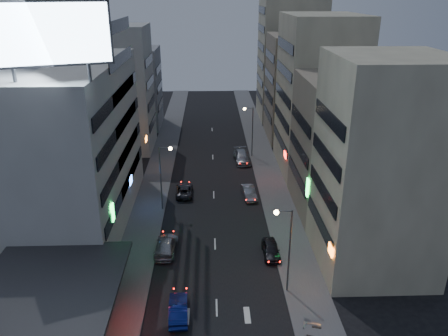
{
  "coord_description": "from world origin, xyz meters",
  "views": [
    {
      "loc": [
        -0.35,
        -25.67,
        24.82
      ],
      "look_at": [
        1.15,
        19.98,
        6.23
      ],
      "focal_mm": 35.0,
      "sensor_mm": 36.0,
      "label": 1
    }
  ],
  "objects_px": {
    "parked_car_right_near": "(271,249)",
    "scooter_silver_b": "(322,318)",
    "parked_car_right_mid": "(249,192)",
    "parked_car_right_far": "(242,157)",
    "scooter_black_b": "(324,332)",
    "scooter_silver_a": "(328,336)",
    "parked_car_left": "(184,190)",
    "scooter_blue": "(322,333)",
    "road_car_blue": "(178,309)",
    "road_car_silver": "(166,245)"
  },
  "relations": [
    {
      "from": "road_car_silver",
      "to": "scooter_black_b",
      "type": "xyz_separation_m",
      "value": [
        13.11,
        -12.61,
        -0.05
      ]
    },
    {
      "from": "parked_car_right_near",
      "to": "road_car_silver",
      "type": "distance_m",
      "value": 10.65
    },
    {
      "from": "scooter_silver_b",
      "to": "scooter_black_b",
      "type": "bearing_deg",
      "value": -172.01
    },
    {
      "from": "parked_car_right_far",
      "to": "road_car_silver",
      "type": "bearing_deg",
      "value": -115.01
    },
    {
      "from": "parked_car_left",
      "to": "scooter_blue",
      "type": "xyz_separation_m",
      "value": [
        11.82,
        -25.98,
        -0.01
      ]
    },
    {
      "from": "parked_car_right_near",
      "to": "road_car_blue",
      "type": "height_order",
      "value": "road_car_blue"
    },
    {
      "from": "parked_car_right_mid",
      "to": "scooter_silver_b",
      "type": "distance_m",
      "value": 23.8
    },
    {
      "from": "road_car_blue",
      "to": "scooter_silver_a",
      "type": "bearing_deg",
      "value": 160.71
    },
    {
      "from": "parked_car_left",
      "to": "road_car_silver",
      "type": "distance_m",
      "value": 13.44
    },
    {
      "from": "parked_car_right_near",
      "to": "parked_car_right_far",
      "type": "xyz_separation_m",
      "value": [
        -1.05,
        26.19,
        0.14
      ]
    },
    {
      "from": "parked_car_left",
      "to": "scooter_silver_b",
      "type": "height_order",
      "value": "scooter_silver_b"
    },
    {
      "from": "scooter_silver_a",
      "to": "scooter_silver_b",
      "type": "distance_m",
      "value": 1.82
    },
    {
      "from": "scooter_blue",
      "to": "scooter_silver_b",
      "type": "bearing_deg",
      "value": -8.39
    },
    {
      "from": "parked_car_right_near",
      "to": "scooter_silver_b",
      "type": "xyz_separation_m",
      "value": [
        2.72,
        -10.09,
        0.05
      ]
    },
    {
      "from": "scooter_silver_a",
      "to": "scooter_silver_b",
      "type": "height_order",
      "value": "scooter_silver_b"
    },
    {
      "from": "parked_car_right_near",
      "to": "scooter_black_b",
      "type": "bearing_deg",
      "value": -78.6
    },
    {
      "from": "parked_car_right_mid",
      "to": "scooter_blue",
      "type": "relative_size",
      "value": 2.55
    },
    {
      "from": "parked_car_left",
      "to": "parked_car_right_far",
      "type": "height_order",
      "value": "parked_car_right_far"
    },
    {
      "from": "parked_car_right_mid",
      "to": "road_car_blue",
      "type": "height_order",
      "value": "road_car_blue"
    },
    {
      "from": "scooter_blue",
      "to": "road_car_silver",
      "type": "bearing_deg",
      "value": 50.26
    },
    {
      "from": "scooter_black_b",
      "to": "parked_car_right_far",
      "type": "bearing_deg",
      "value": 24.05
    },
    {
      "from": "scooter_silver_a",
      "to": "scooter_black_b",
      "type": "height_order",
      "value": "scooter_black_b"
    },
    {
      "from": "parked_car_right_far",
      "to": "scooter_black_b",
      "type": "distance_m",
      "value": 37.92
    },
    {
      "from": "parked_car_right_near",
      "to": "scooter_silver_a",
      "type": "relative_size",
      "value": 2.27
    },
    {
      "from": "road_car_blue",
      "to": "scooter_silver_a",
      "type": "relative_size",
      "value": 2.43
    },
    {
      "from": "road_car_blue",
      "to": "scooter_blue",
      "type": "relative_size",
      "value": 2.58
    },
    {
      "from": "scooter_silver_a",
      "to": "scooter_blue",
      "type": "relative_size",
      "value": 1.06
    },
    {
      "from": "parked_car_right_mid",
      "to": "parked_car_left",
      "type": "bearing_deg",
      "value": 166.79
    },
    {
      "from": "road_car_silver",
      "to": "scooter_silver_a",
      "type": "bearing_deg",
      "value": 138.44
    },
    {
      "from": "scooter_silver_b",
      "to": "scooter_silver_a",
      "type": "bearing_deg",
      "value": -163.27
    },
    {
      "from": "parked_car_right_far",
      "to": "scooter_black_b",
      "type": "height_order",
      "value": "parked_car_right_far"
    },
    {
      "from": "scooter_silver_b",
      "to": "road_car_silver",
      "type": "bearing_deg",
      "value": 66.28
    },
    {
      "from": "scooter_blue",
      "to": "parked_car_left",
      "type": "bearing_deg",
      "value": 28.83
    },
    {
      "from": "parked_car_right_mid",
      "to": "scooter_blue",
      "type": "distance_m",
      "value": 25.19
    },
    {
      "from": "parked_car_left",
      "to": "scooter_blue",
      "type": "bearing_deg",
      "value": 113.22
    },
    {
      "from": "parked_car_right_mid",
      "to": "scooter_silver_b",
      "type": "xyz_separation_m",
      "value": [
        3.78,
        -23.5,
        0.03
      ]
    },
    {
      "from": "parked_car_right_near",
      "to": "scooter_silver_a",
      "type": "height_order",
      "value": "parked_car_right_near"
    },
    {
      "from": "parked_car_right_far",
      "to": "scooter_silver_b",
      "type": "relative_size",
      "value": 2.82
    },
    {
      "from": "road_car_blue",
      "to": "scooter_silver_b",
      "type": "height_order",
      "value": "road_car_blue"
    },
    {
      "from": "parked_car_right_near",
      "to": "scooter_silver_b",
      "type": "height_order",
      "value": "parked_car_right_near"
    },
    {
      "from": "parked_car_right_near",
      "to": "road_car_blue",
      "type": "bearing_deg",
      "value": -136.21
    },
    {
      "from": "parked_car_right_near",
      "to": "parked_car_left",
      "type": "relative_size",
      "value": 0.87
    },
    {
      "from": "parked_car_left",
      "to": "scooter_black_b",
      "type": "xyz_separation_m",
      "value": [
        11.93,
        -26.0,
        0.05
      ]
    },
    {
      "from": "parked_car_right_far",
      "to": "scooter_silver_a",
      "type": "xyz_separation_m",
      "value": [
        3.78,
        -38.1,
        -0.16
      ]
    },
    {
      "from": "parked_car_right_near",
      "to": "parked_car_left",
      "type": "xyz_separation_m",
      "value": [
        -9.43,
        14.43,
        -0.04
      ]
    },
    {
      "from": "parked_car_right_mid",
      "to": "parked_car_left",
      "type": "xyz_separation_m",
      "value": [
        -8.36,
        1.02,
        -0.06
      ]
    },
    {
      "from": "scooter_black_b",
      "to": "parked_car_left",
      "type": "bearing_deg",
      "value": 43.33
    },
    {
      "from": "parked_car_right_mid",
      "to": "parked_car_left",
      "type": "distance_m",
      "value": 8.43
    },
    {
      "from": "parked_car_left",
      "to": "parked_car_right_far",
      "type": "xyz_separation_m",
      "value": [
        8.38,
        11.76,
        0.18
      ]
    },
    {
      "from": "parked_car_right_far",
      "to": "road_car_blue",
      "type": "distance_m",
      "value": 35.65
    }
  ]
}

